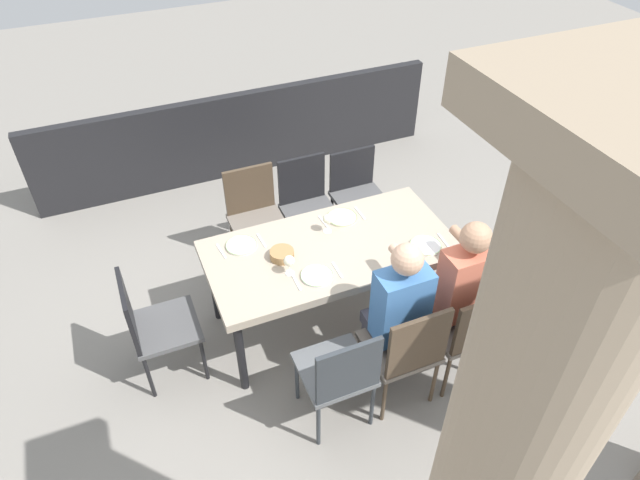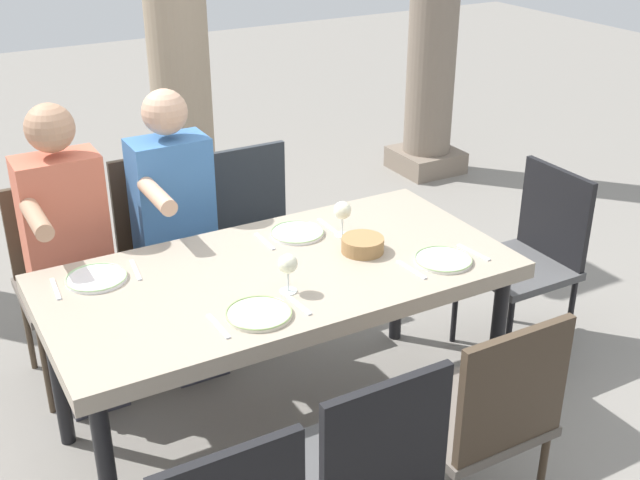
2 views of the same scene
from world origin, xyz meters
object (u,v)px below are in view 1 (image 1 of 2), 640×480
Objects in this scene: diner_woman_green at (457,290)px; plate_2 at (317,275)px; chair_head_east at (152,323)px; plate_0 at (426,245)px; diner_man_white at (395,311)px; chair_west_south at (357,191)px; chair_east_north at (340,373)px; chair_mid_south at (307,202)px; bread_basket at (282,254)px; chair_mid_north at (406,348)px; wine_glass_2 at (289,261)px; dining_table at (330,254)px; chair_west_north at (468,328)px; chair_east_south at (255,213)px; plate_3 at (241,245)px; wine_glass_1 at (327,220)px; plate_1 at (342,217)px.

diner_woman_green is 5.86× the size of plate_2.
chair_head_east reaches higher than plate_0.
chair_west_south is at bearing -107.13° from diner_man_white.
chair_west_south is 1.96m from chair_east_north.
bread_basket is (0.52, 0.83, 0.27)m from chair_mid_south.
diner_woman_green reaches higher than chair_mid_north.
chair_east_north is 5.93× the size of wine_glass_2.
plate_0 is at bearing -89.54° from diner_woman_green.
dining_table is 1.98× the size of chair_head_east.
chair_west_south is at bearing -134.98° from wine_glass_2.
chair_east_south is at bearing -61.31° from chair_west_north.
plate_3 is at bearing -160.69° from chair_head_east.
plate_2 is (-0.10, -0.62, 0.25)m from chair_east_north.
plate_3 is (0.28, 0.60, 0.23)m from chair_east_south.
plate_3 is at bearing -22.76° from plate_0.
plate_3 is at bearing -52.57° from plate_2.
wine_glass_1 is at bearing -36.26° from plate_0.
plate_2 is (-0.10, 1.10, 0.23)m from chair_east_south.
diner_woman_green reaches higher than chair_head_east.
plate_1 is (0.42, -0.53, -0.00)m from plate_0.
chair_west_north is at bearing 126.36° from dining_table.
chair_west_north is at bearing 90.00° from chair_west_south.
chair_east_south reaches higher than plate_3.
chair_mid_north reaches higher than dining_table.
diner_woman_green is at bearing 144.82° from bread_basket.
chair_head_east is at bearing 1.62° from bread_basket.
diner_man_white is (-0.47, -0.18, 0.17)m from chair_east_north.
chair_west_south is 1.38m from plate_3.
chair_west_north is 0.54m from diner_man_white.
wine_glass_1 is (0.59, -0.85, 0.17)m from diner_woman_green.
diner_woman_green reaches higher than plate_1.
chair_west_north is 0.94m from chair_east_north.
chair_east_south is 1.48m from plate_0.
chair_east_north is at bearing 94.40° from wine_glass_2.
chair_mid_south is 1.55m from diner_man_white.
chair_east_south is at bearing -49.84° from plate_0.
chair_head_east is (1.47, 0.86, -0.00)m from chair_mid_south.
wine_glass_2 is at bearing 171.49° from chair_head_east.
chair_mid_north reaches higher than wine_glass_2.
wine_glass_2 is (0.52, -0.72, 0.33)m from chair_mid_north.
chair_east_north is 1.18m from plate_3.
wine_glass_1 is 0.44m from bread_basket.
chair_head_east is at bearing 23.73° from chair_west_south.
diner_man_white reaches higher than dining_table.
chair_west_south is at bearing -130.50° from wine_glass_1.
bread_basket is (0.99, -0.70, 0.09)m from diner_woman_green.
chair_west_south is at bearing -90.02° from plate_0.
chair_east_north is (0.47, -0.00, -0.02)m from chair_mid_north.
chair_west_south reaches higher than plate_0.
chair_mid_north is 1.71m from chair_head_east.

